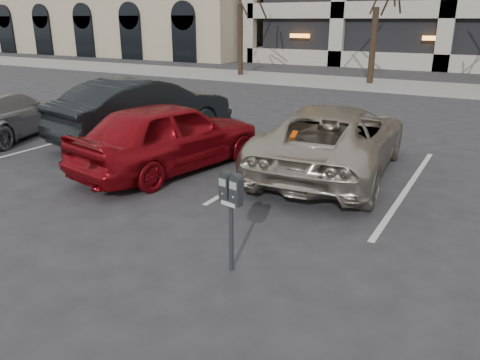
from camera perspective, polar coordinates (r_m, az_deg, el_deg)
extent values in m
plane|color=#28282B|center=(7.51, 5.87, -4.33)|extent=(140.00, 140.00, 0.00)
cube|color=gray|center=(22.68, 22.93, 10.21)|extent=(80.00, 4.00, 0.12)
cube|color=silver|center=(15.50, -25.37, 6.20)|extent=(0.10, 5.20, 0.00)
cube|color=silver|center=(13.34, -18.31, 5.26)|extent=(0.10, 5.20, 0.00)
cube|color=silver|center=(11.46, -8.76, 3.85)|extent=(0.10, 5.20, 0.00)
cube|color=silver|center=(10.02, 3.95, 1.81)|extent=(0.10, 5.20, 0.00)
cube|color=silver|center=(9.22, 19.79, -0.85)|extent=(0.10, 5.20, 0.00)
cylinder|color=black|center=(25.73, 0.04, 16.55)|extent=(0.28, 0.28, 3.70)
cylinder|color=black|center=(23.09, 15.88, 15.31)|extent=(0.28, 0.28, 3.48)
cylinder|color=black|center=(5.74, -1.07, -6.96)|extent=(0.06, 0.06, 0.90)
cube|color=black|center=(5.55, -1.10, -2.60)|extent=(0.31, 0.16, 0.06)
cube|color=silver|center=(5.52, -1.48, -2.95)|extent=(0.22, 0.05, 0.05)
cube|color=gray|center=(5.48, -2.21, -0.32)|extent=(0.11, 0.03, 0.09)
cube|color=gray|center=(5.37, -0.89, -0.72)|extent=(0.11, 0.03, 0.09)
imported|color=#BBB19F|center=(9.57, 11.32, 4.92)|extent=(2.74, 5.16, 1.38)
cube|color=#FF4F05|center=(8.75, 7.55, 8.46)|extent=(0.10, 0.20, 0.01)
imported|color=maroon|center=(9.65, -8.54, 5.38)|extent=(2.46, 4.48, 1.44)
imported|color=black|center=(12.23, -11.59, 8.42)|extent=(2.55, 5.04, 1.58)
imported|color=#9D9FA4|center=(13.74, -26.83, 7.14)|extent=(3.11, 4.54, 1.22)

